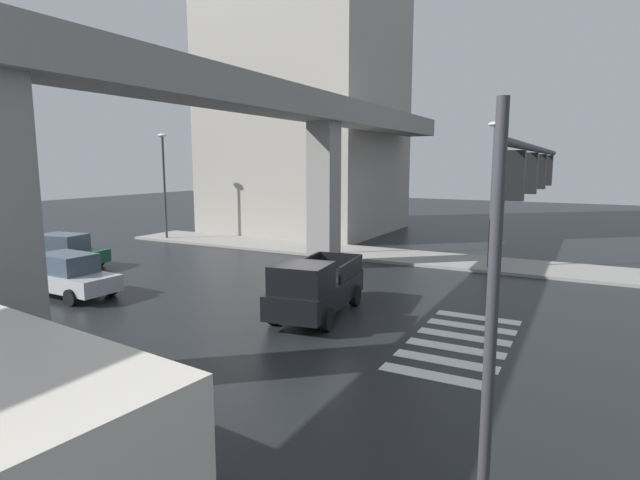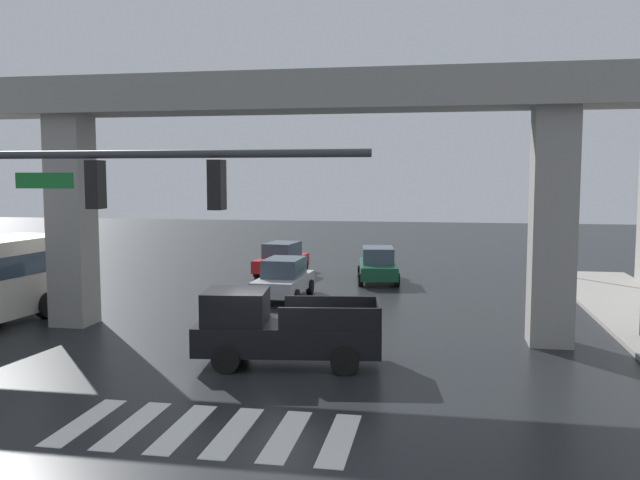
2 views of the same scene
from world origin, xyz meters
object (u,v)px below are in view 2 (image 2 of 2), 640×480
object	(u,v)px
sedan_silver	(284,279)
street_lamp_far_north	(571,190)
sedan_red	(282,259)
sedan_dark_green	(378,265)
pickup_truck	(277,329)

from	to	relation	value
sedan_silver	street_lamp_far_north	distance (m)	15.47
sedan_red	street_lamp_far_north	distance (m)	15.17
sedan_red	street_lamp_far_north	bearing A→B (deg)	3.25
sedan_dark_green	street_lamp_far_north	distance (m)	10.40
street_lamp_far_north	sedan_dark_green	bearing A→B (deg)	-166.23
pickup_truck	sedan_red	bearing A→B (deg)	103.05
pickup_truck	sedan_silver	xyz separation A→B (m)	(-2.18, 10.01, -0.14)
sedan_silver	street_lamp_far_north	world-z (taller)	street_lamp_far_north
street_lamp_far_north	sedan_silver	bearing A→B (deg)	-149.85
sedan_dark_green	street_lamp_far_north	size ratio (longest dim) A/B	0.62
sedan_red	sedan_silver	bearing A→B (deg)	-75.83
sedan_red	sedan_dark_green	bearing A→B (deg)	-15.74
pickup_truck	sedan_red	distance (m)	17.16
pickup_truck	sedan_silver	world-z (taller)	pickup_truck
sedan_red	sedan_silver	distance (m)	6.92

